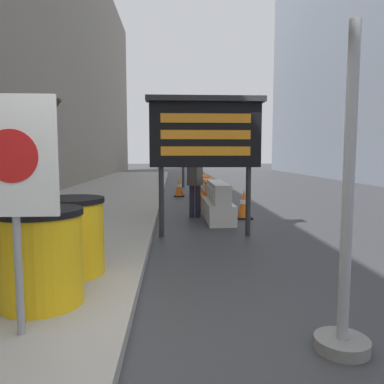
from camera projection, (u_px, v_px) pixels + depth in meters
ground_plane at (127, 344)px, 3.14m from camera, size 120.00×120.00×0.00m
bare_tree at (33, 153)px, 9.66m from camera, size 1.41×1.67×2.94m
barrel_drum_foreground at (41, 257)px, 3.59m from camera, size 0.81×0.81×0.93m
barrel_drum_middle at (71, 236)px, 4.50m from camera, size 0.81×0.81×0.93m
warning_sign at (13, 171)px, 2.87m from camera, size 0.68×0.08×1.90m
message_board at (205, 134)px, 7.05m from camera, size 2.21×0.36×2.65m
jersey_barrier_white at (218, 203)px, 9.02m from camera, size 0.60×2.03×0.92m
jersey_barrier_orange_near at (209, 195)px, 11.27m from camera, size 0.56×1.92×0.82m
jersey_barrier_orange_far at (202, 188)px, 13.74m from camera, size 0.58×2.04×0.82m
traffic_cone_near at (244, 204)px, 9.21m from camera, size 0.40×0.40×0.72m
traffic_cone_mid at (179, 187)px, 14.07m from camera, size 0.40×0.40×0.71m
traffic_cone_far at (220, 197)px, 11.54m from camera, size 0.31×0.31×0.56m
traffic_light_near_curb at (183, 130)px, 17.59m from camera, size 0.28×0.44×3.72m
pedestrian_worker at (195, 178)px, 9.38m from camera, size 0.42×0.51×1.68m
steel_pole_right at (345, 265)px, 2.97m from camera, size 0.44×0.44×2.59m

